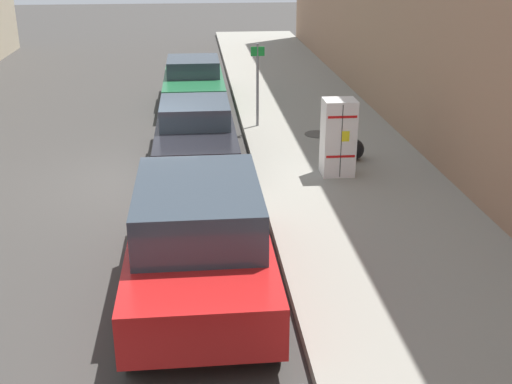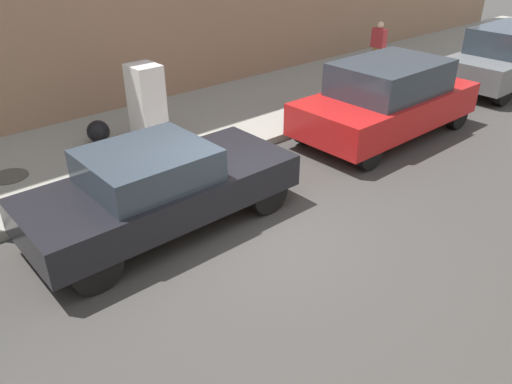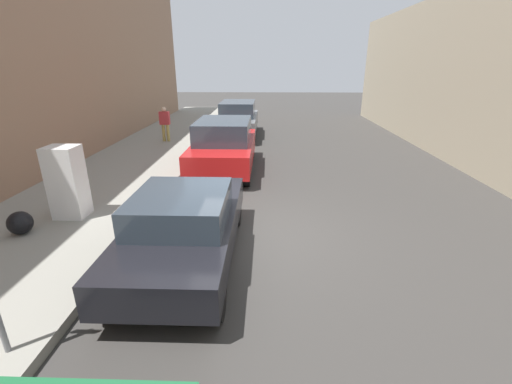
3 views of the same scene
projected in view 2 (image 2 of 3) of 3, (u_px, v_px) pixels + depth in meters
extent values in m
plane|color=#383533|center=(262.00, 233.00, 8.00)|extent=(80.00, 80.00, 0.00)
cube|color=gray|center=(125.00, 145.00, 10.93)|extent=(4.02, 44.00, 0.17)
cube|color=white|center=(147.00, 103.00, 10.60)|extent=(0.68, 0.58, 1.64)
cube|color=black|center=(159.00, 100.00, 10.77)|extent=(0.01, 0.01, 1.56)
cube|color=yellow|center=(156.00, 94.00, 10.77)|extent=(0.16, 0.01, 0.22)
cube|color=red|center=(157.00, 76.00, 10.51)|extent=(0.61, 0.01, 0.05)
cube|color=red|center=(160.00, 115.00, 10.92)|extent=(0.61, 0.01, 0.05)
cylinder|color=#47443F|center=(9.00, 176.00, 9.37)|extent=(0.70, 0.70, 0.02)
sphere|color=black|center=(98.00, 131.00, 10.73)|extent=(0.49, 0.49, 0.49)
cylinder|color=#A8934C|center=(374.00, 59.00, 15.70)|extent=(0.14, 0.14, 0.76)
cylinder|color=#A8934C|center=(379.00, 60.00, 15.57)|extent=(0.14, 0.14, 0.76)
cube|color=#B73338|center=(379.00, 38.00, 15.32)|extent=(0.44, 0.22, 0.57)
sphere|color=beige|center=(380.00, 25.00, 15.13)|extent=(0.21, 0.21, 0.21)
cube|color=black|center=(163.00, 191.00, 7.90)|extent=(1.80, 4.35, 0.55)
cube|color=#2D3842|center=(147.00, 165.00, 7.52)|extent=(1.58, 1.83, 0.50)
cylinder|color=black|center=(213.00, 163.00, 9.44)|extent=(0.22, 0.74, 0.74)
cylinder|color=black|center=(268.00, 193.00, 8.42)|extent=(0.22, 0.74, 0.74)
cylinder|color=black|center=(50.00, 221.00, 7.64)|extent=(0.22, 0.74, 0.74)
cylinder|color=black|center=(95.00, 267.00, 6.62)|extent=(0.22, 0.74, 0.74)
cube|color=red|center=(386.00, 108.00, 11.29)|extent=(1.99, 4.55, 0.70)
cube|color=#2D3842|center=(390.00, 77.00, 10.95)|extent=(1.75, 2.50, 0.70)
cylinder|color=black|center=(396.00, 98.00, 13.01)|extent=(0.22, 0.65, 0.65)
cylinder|color=black|center=(457.00, 115.00, 11.87)|extent=(0.22, 0.65, 0.65)
cylinder|color=black|center=(306.00, 130.00, 11.05)|extent=(0.22, 0.65, 0.65)
cylinder|color=black|center=(369.00, 154.00, 9.91)|extent=(0.22, 0.65, 0.65)
cube|color=slate|center=(507.00, 63.00, 14.74)|extent=(1.86, 4.79, 0.70)
cylinder|color=black|center=(506.00, 60.00, 16.48)|extent=(0.22, 0.67, 0.67)
cylinder|color=black|center=(448.00, 80.00, 14.39)|extent=(0.22, 0.67, 0.67)
cylinder|color=black|center=(503.00, 93.00, 13.33)|extent=(0.22, 0.67, 0.67)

